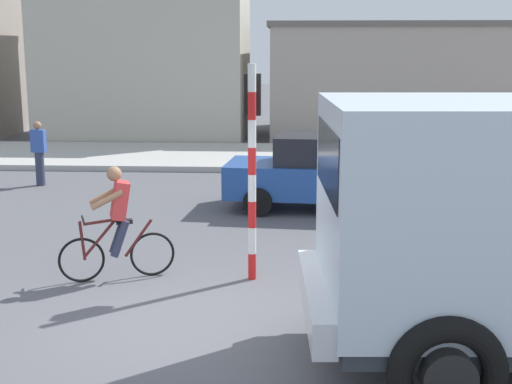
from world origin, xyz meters
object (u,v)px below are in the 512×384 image
object	(u,v)px
cyclist	(117,223)
car_white_mid	(323,172)
pedestrian_near_kerb	(39,152)
traffic_light_pole	(252,142)

from	to	relation	value
cyclist	car_white_mid	bearing A→B (deg)	56.11
cyclist	car_white_mid	world-z (taller)	cyclist
cyclist	pedestrian_near_kerb	distance (m)	8.05
car_white_mid	cyclist	bearing A→B (deg)	-123.89
cyclist	traffic_light_pole	size ratio (longest dim) A/B	0.54
car_white_mid	pedestrian_near_kerb	size ratio (longest dim) A/B	2.55
car_white_mid	pedestrian_near_kerb	bearing A→B (deg)	161.85
car_white_mid	pedestrian_near_kerb	xyz separation A→B (m)	(-7.00, 2.29, 0.03)
cyclist	traffic_light_pole	world-z (taller)	traffic_light_pole
pedestrian_near_kerb	car_white_mid	bearing A→B (deg)	-18.15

